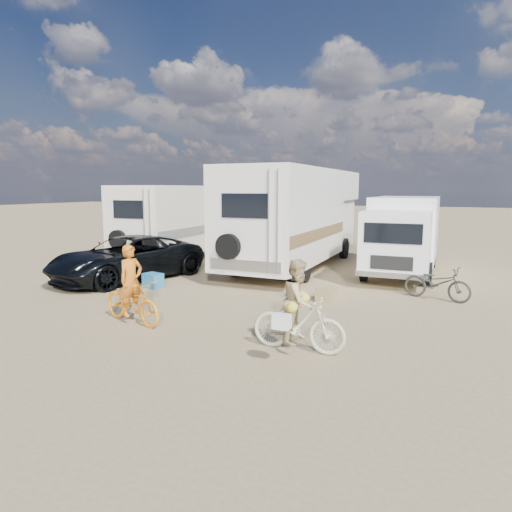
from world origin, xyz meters
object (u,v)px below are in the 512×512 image
at_px(dark_suv, 127,258).
at_px(bike_woman, 298,323).
at_px(crate, 327,294).
at_px(cooler, 153,281).
at_px(rider_woman, 298,311).
at_px(rider_man, 131,288).
at_px(bike_parked, 437,283).
at_px(rv_main, 297,219).
at_px(bike_man, 132,301).
at_px(box_truck, 403,236).
at_px(rv_left, 181,223).

xyz_separation_m(dark_suv, bike_woman, (7.24, -4.04, -0.18)).
bearing_deg(dark_suv, bike_woman, -13.56).
bearing_deg(crate, bike_woman, -83.09).
bearing_deg(cooler, rider_woman, -16.31).
relative_size(rider_man, cooler, 2.83).
bearing_deg(rider_woman, bike_parked, -22.45).
bearing_deg(rider_woman, rider_man, 87.39).
bearing_deg(dark_suv, rider_man, -33.76).
height_order(rv_main, rider_man, rv_main).
bearing_deg(bike_man, bike_parked, -35.68).
relative_size(box_truck, rider_man, 3.85).
bearing_deg(dark_suv, box_truck, 45.21).
xyz_separation_m(rv_left, bike_man, (4.03, -8.25, -1.06)).
relative_size(bike_man, crate, 3.84).
relative_size(bike_woman, rider_woman, 1.16).
bearing_deg(bike_parked, rv_left, 88.58).
distance_m(rv_left, bike_parked, 10.79).
bearing_deg(bike_parked, bike_man, 145.18).
bearing_deg(rv_left, rider_woman, -47.14).
bearing_deg(rv_main, dark_suv, -132.02).
relative_size(rider_man, rider_woman, 1.02).
distance_m(rv_left, bike_woman, 11.70).
distance_m(rider_man, crate, 5.07).
bearing_deg(bike_parked, crate, 133.06).
xyz_separation_m(bike_parked, crate, (-2.68, -1.34, -0.27)).
height_order(rv_left, box_truck, rv_left).
distance_m(box_truck, bike_man, 9.82).
relative_size(rv_main, cooler, 16.59).
relative_size(box_truck, bike_parked, 3.43).
relative_size(bike_man, bike_woman, 1.03).
height_order(rv_main, rider_woman, rv_main).
height_order(rv_main, crate, rv_main).
bearing_deg(cooler, rider_man, -46.82).
relative_size(rv_left, box_truck, 1.11).
xyz_separation_m(dark_suv, cooler, (1.54, -0.70, -0.50)).
xyz_separation_m(rider_woman, crate, (-0.47, 3.84, -0.58)).
xyz_separation_m(rider_man, rider_woman, (3.97, -0.23, -0.02)).
xyz_separation_m(bike_man, rider_woman, (3.97, -0.23, 0.29)).
height_order(bike_man, cooler, bike_man).
height_order(rv_left, rider_woman, rv_left).
bearing_deg(rider_man, bike_woman, -77.68).
bearing_deg(bike_man, dark_suv, 56.25).
relative_size(bike_parked, crate, 3.68).
bearing_deg(rider_man, rv_main, 8.73).
xyz_separation_m(rv_left, rider_woman, (7.99, -8.48, -0.77)).
height_order(rv_main, box_truck, rv_main).
distance_m(bike_woman, cooler, 6.62).
height_order(dark_suv, bike_parked, dark_suv).
height_order(rv_main, bike_man, rv_main).
distance_m(rider_man, rider_woman, 3.97).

